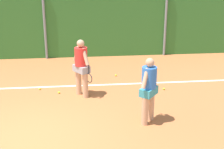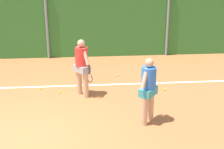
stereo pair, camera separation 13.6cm
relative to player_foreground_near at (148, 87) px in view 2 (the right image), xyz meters
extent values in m
plane|color=#B76638|center=(-3.00, 1.39, -0.94)|extent=(26.35, 26.35, 0.00)
cube|color=#33702D|center=(-3.00, 6.06, 0.40)|extent=(17.13, 0.25, 2.68)
cylinder|color=gray|center=(-3.00, 5.89, 0.54)|extent=(0.10, 0.10, 2.96)
cylinder|color=gray|center=(1.94, 5.89, 0.54)|extent=(0.10, 0.10, 2.96)
cube|color=white|center=(-3.00, 2.66, -0.94)|extent=(12.52, 0.10, 0.01)
cylinder|color=tan|center=(-0.11, -0.13, -0.57)|extent=(0.16, 0.16, 0.74)
cylinder|color=tan|center=(0.10, 0.12, -0.57)|extent=(0.16, 0.16, 0.74)
cube|color=teal|center=(0.00, 0.00, -0.11)|extent=(0.53, 0.56, 0.20)
cylinder|color=blue|center=(0.00, 0.00, 0.25)|extent=(0.36, 0.36, 0.52)
sphere|color=tan|center=(0.00, 0.00, 0.63)|extent=(0.21, 0.21, 0.21)
cylinder|color=tan|center=(-0.13, -0.16, 0.29)|extent=(0.23, 0.26, 0.50)
cylinder|color=tan|center=(0.13, 0.16, 0.29)|extent=(0.23, 0.26, 0.50)
cylinder|color=black|center=(0.14, 0.25, -0.06)|extent=(0.03, 0.03, 0.28)
torus|color=#26262B|center=(0.14, 0.25, -0.33)|extent=(0.20, 0.24, 0.28)
cylinder|color=tan|center=(-1.71, 1.99, -0.56)|extent=(0.17, 0.17, 0.75)
cylinder|color=tan|center=(-1.52, 1.72, -0.56)|extent=(0.17, 0.17, 0.75)
cube|color=#99999E|center=(-1.61, 1.86, -0.09)|extent=(0.53, 0.58, 0.20)
cylinder|color=red|center=(-1.61, 1.86, 0.28)|extent=(0.37, 0.37, 0.54)
sphere|color=tan|center=(-1.61, 1.86, 0.67)|extent=(0.22, 0.22, 0.22)
cylinder|color=tan|center=(-1.74, 2.03, 0.32)|extent=(0.22, 0.27, 0.52)
cylinder|color=tan|center=(-1.49, 1.69, 0.32)|extent=(0.22, 0.27, 0.52)
cylinder|color=black|center=(-1.40, 1.64, -0.04)|extent=(0.03, 0.03, 0.28)
torus|color=#26262B|center=(-1.40, 1.64, -0.31)|extent=(0.18, 0.25, 0.28)
sphere|color=#CCDB33|center=(-2.32, 2.08, -0.91)|extent=(0.07, 0.07, 0.07)
sphere|color=#CCDB33|center=(-0.41, 3.45, -0.91)|extent=(0.07, 0.07, 0.07)
sphere|color=#CCDB33|center=(-2.94, 2.45, -0.91)|extent=(0.07, 0.07, 0.07)
sphere|color=#CCDB33|center=(0.95, 2.03, -0.91)|extent=(0.07, 0.07, 0.07)
sphere|color=#CCDB33|center=(0.64, 2.91, -0.91)|extent=(0.07, 0.07, 0.07)
camera|label=1|loc=(-1.65, -7.21, 2.95)|focal=52.15mm
camera|label=2|loc=(-1.52, -7.23, 2.95)|focal=52.15mm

